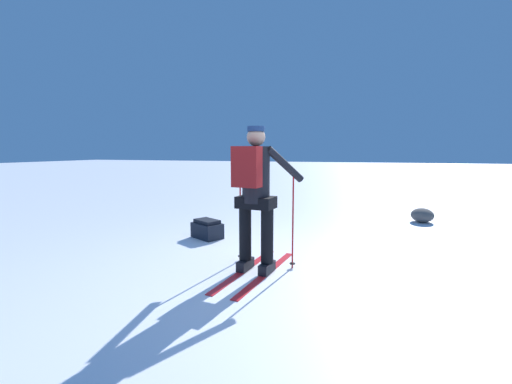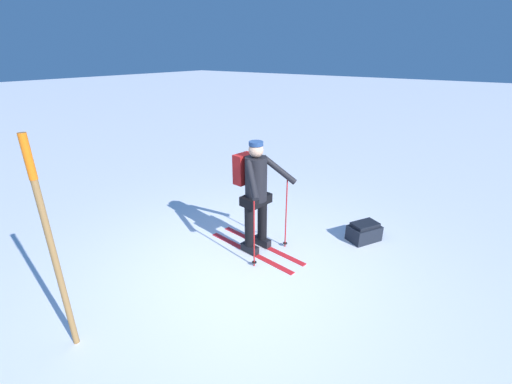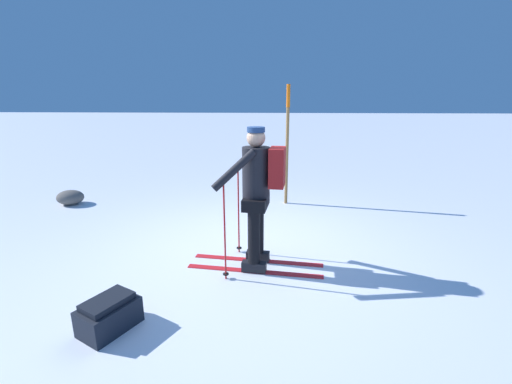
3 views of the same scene
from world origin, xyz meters
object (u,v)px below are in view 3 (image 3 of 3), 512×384
at_px(skier, 258,190).
at_px(dropped_backpack, 109,314).
at_px(rock_boulder, 70,197).
at_px(trail_marker, 287,137).

distance_m(skier, dropped_backpack, 2.02).
height_order(dropped_backpack, rock_boulder, dropped_backpack).
bearing_deg(dropped_backpack, skier, -135.71).
xyz_separation_m(skier, dropped_backpack, (1.31, 1.28, -0.86)).
bearing_deg(skier, rock_boulder, -31.78).
xyz_separation_m(skier, trail_marker, (-0.44, -2.69, 0.32)).
height_order(skier, trail_marker, trail_marker).
xyz_separation_m(dropped_backpack, trail_marker, (-1.75, -3.96, 1.18)).
bearing_deg(skier, dropped_backpack, 44.29).
xyz_separation_m(dropped_backpack, rock_boulder, (2.54, -3.66, -0.01)).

